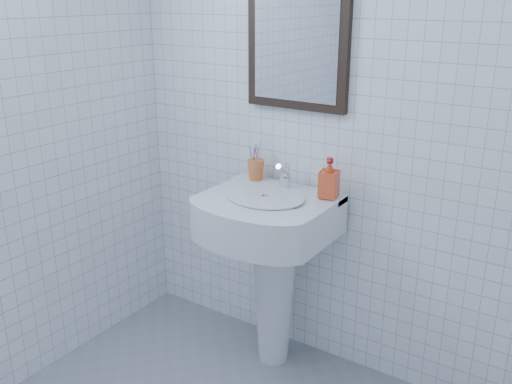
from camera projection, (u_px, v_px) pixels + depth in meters
The scene contains 6 objects.
wall_back at pixel (340, 111), 2.50m from camera, with size 2.20×0.02×2.50m, color white.
washbasin at pixel (272, 251), 2.66m from camera, with size 0.58×0.42×0.89m.
faucet at pixel (285, 177), 2.63m from camera, with size 0.05×0.11×0.13m.
toothbrush_cup at pixel (256, 170), 2.74m from camera, with size 0.08×0.08×0.10m, color orange, non-canonical shape.
soap_dispenser at pixel (329, 178), 2.50m from camera, with size 0.08×0.08×0.18m, color red.
wall_mirror at pixel (297, 39), 2.50m from camera, with size 0.50×0.04×0.62m.
Camera 1 is at (1.07, -1.06, 1.74)m, focal length 40.00 mm.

